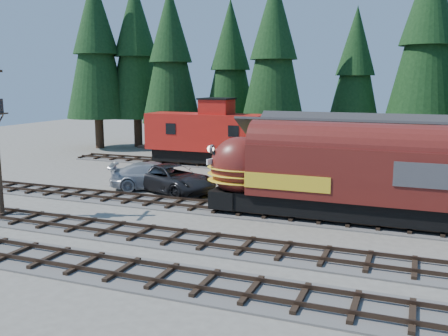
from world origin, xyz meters
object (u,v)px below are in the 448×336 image
(depot, at_px, (342,151))
(pickup_truck_a, at_px, (172,179))
(pickup_truck_b, at_px, (156,176))
(locomotive, at_px, (332,178))
(caboose, at_px, (206,135))

(depot, bearing_deg, pickup_truck_a, -162.93)
(pickup_truck_a, bearing_deg, pickup_truck_b, 93.11)
(locomotive, relative_size, caboose, 1.39)
(pickup_truck_b, bearing_deg, depot, -101.48)
(locomotive, xyz_separation_m, caboose, (-13.45, 14.00, 0.35))
(pickup_truck_b, bearing_deg, pickup_truck_a, -132.34)
(locomotive, height_order, pickup_truck_a, locomotive)
(locomotive, distance_m, pickup_truck_b, 13.42)
(locomotive, xyz_separation_m, pickup_truck_b, (-12.82, 3.67, -1.47))
(pickup_truck_a, bearing_deg, depot, -51.85)
(depot, height_order, pickup_truck_a, depot)
(pickup_truck_a, distance_m, pickup_truck_b, 1.61)
(depot, bearing_deg, pickup_truck_b, -167.12)
(depot, distance_m, locomotive, 6.54)
(depot, relative_size, pickup_truck_b, 2.02)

